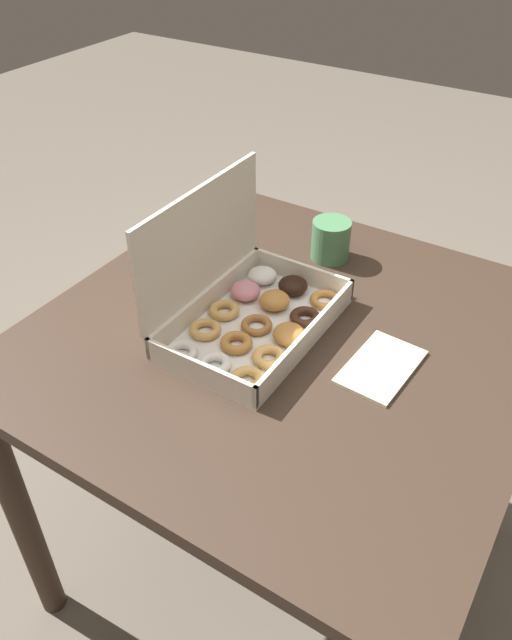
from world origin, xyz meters
TOP-DOWN VIEW (x-y plane):
  - ground_plane at (0.00, 0.00)m, footprint 8.00×8.00m
  - dining_table at (0.00, 0.00)m, footprint 0.91×0.90m
  - donut_box at (-0.02, 0.08)m, footprint 0.36×0.24m
  - coffee_mug at (0.28, 0.05)m, footprint 0.08×0.08m
  - paper_napkin at (0.00, -0.19)m, footprint 0.17×0.11m

SIDE VIEW (x-z plane):
  - ground_plane at x=0.00m, z-range 0.00..0.00m
  - dining_table at x=0.00m, z-range 0.26..1.02m
  - paper_napkin at x=0.00m, z-range 0.76..0.77m
  - coffee_mug at x=0.28m, z-range 0.76..0.85m
  - donut_box at x=-0.02m, z-range 0.68..0.94m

